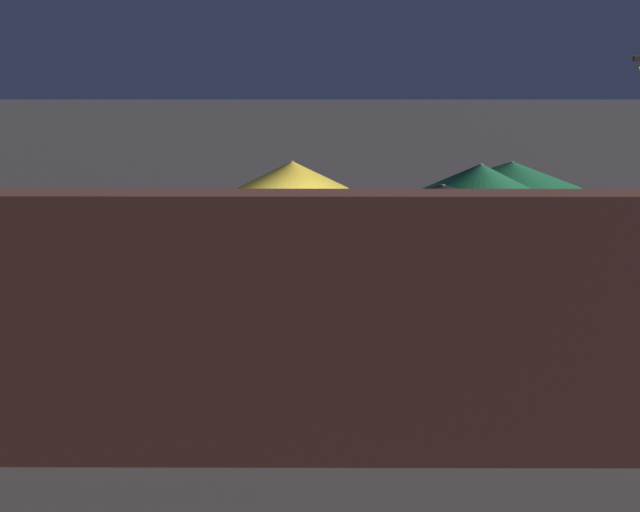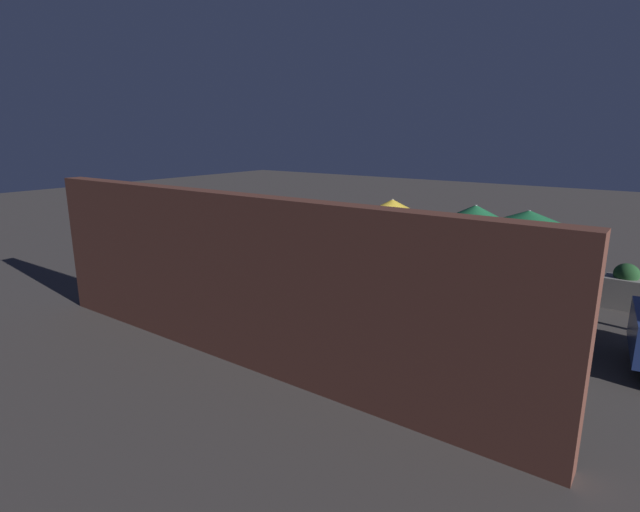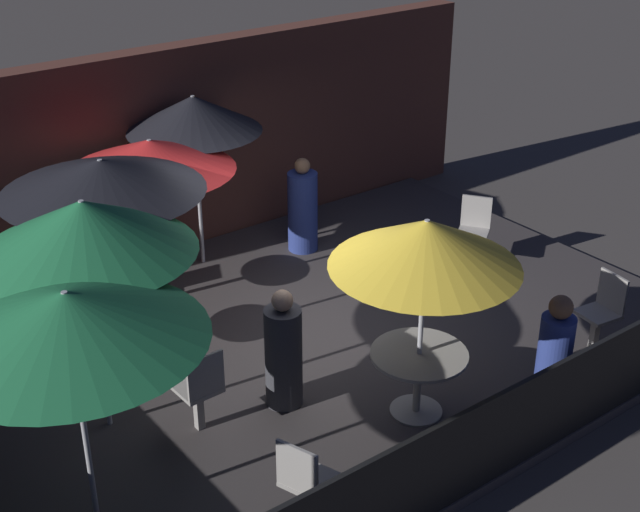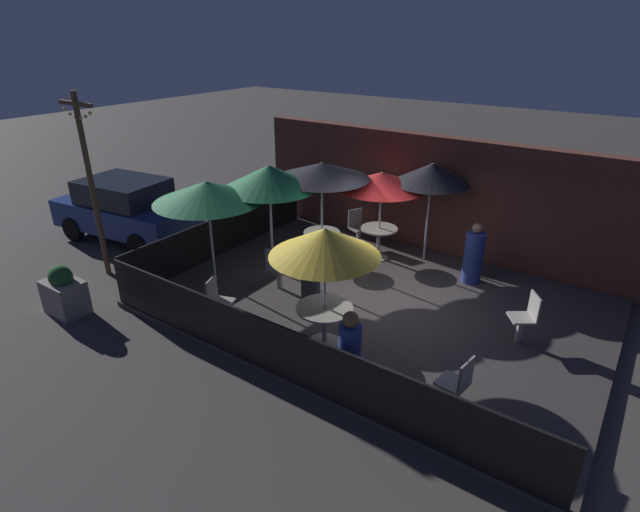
{
  "view_description": "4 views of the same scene",
  "coord_description": "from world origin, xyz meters",
  "px_view_note": "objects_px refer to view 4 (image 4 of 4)",
  "views": [
    {
      "loc": [
        -0.5,
        11.72,
        4.77
      ],
      "look_at": [
        -0.46,
        -0.57,
        1.12
      ],
      "focal_mm": 50.0,
      "sensor_mm": 36.0,
      "label": 1
    },
    {
      "loc": [
        -5.64,
        8.91,
        3.86
      ],
      "look_at": [
        0.6,
        0.32,
        1.21
      ],
      "focal_mm": 28.0,
      "sensor_mm": 36.0,
      "label": 2
    },
    {
      "loc": [
        -5.3,
        -7.15,
        5.67
      ],
      "look_at": [
        0.26,
        0.22,
        1.01
      ],
      "focal_mm": 50.0,
      "sensor_mm": 36.0,
      "label": 3
    },
    {
      "loc": [
        4.14,
        -7.89,
        5.18
      ],
      "look_at": [
        -1.05,
        -0.47,
        1.02
      ],
      "focal_mm": 28.0,
      "sensor_mm": 36.0,
      "label": 4
    }
  ],
  "objects_px": {
    "patio_umbrella_1": "(325,242)",
    "patio_chair_0": "(357,226)",
    "patio_umbrella_2": "(322,171)",
    "patron_1": "(473,256)",
    "dining_table_2": "(322,238)",
    "patio_chair_2": "(277,268)",
    "patio_umbrella_3": "(207,192)",
    "patio_umbrella_5": "(432,174)",
    "parked_car_0": "(126,208)",
    "dining_table_1": "(325,314)",
    "patron_2": "(311,278)",
    "light_post": "(90,178)",
    "dining_table_0": "(379,234)",
    "patio_chair_3": "(457,383)",
    "planter_box": "(64,292)",
    "patron_0": "(350,356)",
    "patio_chair_4": "(218,301)",
    "patio_umbrella_4": "(269,177)",
    "patio_chair_1": "(526,316)",
    "patio_umbrella_0": "(382,180)"
  },
  "relations": [
    {
      "from": "patron_2",
      "to": "planter_box",
      "type": "height_order",
      "value": "patron_2"
    },
    {
      "from": "patio_umbrella_1",
      "to": "patio_chair_0",
      "type": "distance_m",
      "value": 4.68
    },
    {
      "from": "patio_chair_3",
      "to": "patio_umbrella_5",
      "type": "bearing_deg",
      "value": -53.43
    },
    {
      "from": "patio_umbrella_0",
      "to": "dining_table_0",
      "type": "relative_size",
      "value": 2.43
    },
    {
      "from": "patio_chair_2",
      "to": "patio_umbrella_2",
      "type": "bearing_deg",
      "value": -0.0
    },
    {
      "from": "patio_umbrella_4",
      "to": "patron_0",
      "type": "distance_m",
      "value": 4.7
    },
    {
      "from": "patio_umbrella_4",
      "to": "patio_chair_2",
      "type": "relative_size",
      "value": 2.6
    },
    {
      "from": "dining_table_2",
      "to": "patron_2",
      "type": "height_order",
      "value": "patron_2"
    },
    {
      "from": "dining_table_1",
      "to": "patio_chair_2",
      "type": "distance_m",
      "value": 2.17
    },
    {
      "from": "patio_umbrella_5",
      "to": "patio_chair_1",
      "type": "height_order",
      "value": "patio_umbrella_5"
    },
    {
      "from": "patron_0",
      "to": "planter_box",
      "type": "distance_m",
      "value": 6.02
    },
    {
      "from": "patio_chair_3",
      "to": "parked_car_0",
      "type": "xyz_separation_m",
      "value": [
        -9.68,
        1.53,
        0.23
      ]
    },
    {
      "from": "patio_umbrella_2",
      "to": "patron_0",
      "type": "xyz_separation_m",
      "value": [
        2.99,
        -3.59,
        -1.56
      ]
    },
    {
      "from": "patio_chair_1",
      "to": "patron_0",
      "type": "bearing_deg",
      "value": 22.34
    },
    {
      "from": "patron_2",
      "to": "light_post",
      "type": "relative_size",
      "value": 0.33
    },
    {
      "from": "patio_umbrella_2",
      "to": "patio_chair_2",
      "type": "bearing_deg",
      "value": -88.31
    },
    {
      "from": "patio_umbrella_4",
      "to": "patron_1",
      "type": "xyz_separation_m",
      "value": [
        3.9,
        2.04,
        -1.58
      ]
    },
    {
      "from": "patio_umbrella_3",
      "to": "patio_chair_3",
      "type": "distance_m",
      "value": 6.05
    },
    {
      "from": "patio_umbrella_1",
      "to": "dining_table_1",
      "type": "bearing_deg",
      "value": 0.0
    },
    {
      "from": "patio_umbrella_3",
      "to": "patio_chair_4",
      "type": "xyz_separation_m",
      "value": [
        1.37,
        -1.21,
        -1.51
      ]
    },
    {
      "from": "patio_umbrella_5",
      "to": "patio_chair_2",
      "type": "bearing_deg",
      "value": -120.36
    },
    {
      "from": "patio_chair_4",
      "to": "patio_umbrella_2",
      "type": "bearing_deg",
      "value": 71.67
    },
    {
      "from": "light_post",
      "to": "parked_car_0",
      "type": "relative_size",
      "value": 1.01
    },
    {
      "from": "dining_table_1",
      "to": "patio_chair_0",
      "type": "height_order",
      "value": "patio_chair_0"
    },
    {
      "from": "patio_chair_2",
      "to": "parked_car_0",
      "type": "xyz_separation_m",
      "value": [
        -5.26,
        0.15,
        0.21
      ]
    },
    {
      "from": "patio_chair_1",
      "to": "patron_1",
      "type": "distance_m",
      "value": 2.34
    },
    {
      "from": "patio_umbrella_3",
      "to": "patio_umbrella_5",
      "type": "distance_m",
      "value": 4.92
    },
    {
      "from": "patio_umbrella_1",
      "to": "patio_umbrella_5",
      "type": "relative_size",
      "value": 0.93
    },
    {
      "from": "patio_umbrella_0",
      "to": "patio_chair_3",
      "type": "xyz_separation_m",
      "value": [
        3.46,
        -4.0,
        -1.43
      ]
    },
    {
      "from": "patio_umbrella_5",
      "to": "patio_umbrella_1",
      "type": "bearing_deg",
      "value": -89.66
    },
    {
      "from": "dining_table_2",
      "to": "patron_0",
      "type": "distance_m",
      "value": 4.67
    },
    {
      "from": "patio_umbrella_2",
      "to": "dining_table_2",
      "type": "distance_m",
      "value": 1.6
    },
    {
      "from": "patio_umbrella_3",
      "to": "planter_box",
      "type": "height_order",
      "value": "patio_umbrella_3"
    },
    {
      "from": "dining_table_1",
      "to": "patio_chair_3",
      "type": "bearing_deg",
      "value": -7.68
    },
    {
      "from": "patio_chair_1",
      "to": "patron_1",
      "type": "relative_size",
      "value": 0.7
    },
    {
      "from": "patio_chair_0",
      "to": "parked_car_0",
      "type": "bearing_deg",
      "value": -125.44
    },
    {
      "from": "dining_table_0",
      "to": "patio_chair_3",
      "type": "height_order",
      "value": "patio_chair_3"
    },
    {
      "from": "patio_umbrella_3",
      "to": "patio_chair_0",
      "type": "bearing_deg",
      "value": 67.41
    },
    {
      "from": "patio_chair_2",
      "to": "patio_chair_4",
      "type": "xyz_separation_m",
      "value": [
        0.01,
        -1.7,
        0.02
      ]
    },
    {
      "from": "patio_chair_0",
      "to": "dining_table_2",
      "type": "bearing_deg",
      "value": -70.57
    },
    {
      "from": "dining_table_2",
      "to": "patio_chair_2",
      "type": "bearing_deg",
      "value": -88.31
    },
    {
      "from": "patio_umbrella_2",
      "to": "patron_1",
      "type": "relative_size",
      "value": 1.76
    },
    {
      "from": "dining_table_2",
      "to": "patio_chair_4",
      "type": "relative_size",
      "value": 0.89
    },
    {
      "from": "patio_umbrella_2",
      "to": "dining_table_0",
      "type": "height_order",
      "value": "patio_umbrella_2"
    },
    {
      "from": "patio_umbrella_3",
      "to": "dining_table_1",
      "type": "bearing_deg",
      "value": -9.5
    },
    {
      "from": "parked_car_0",
      "to": "patio_umbrella_3",
      "type": "bearing_deg",
      "value": -16.61
    },
    {
      "from": "patio_umbrella_2",
      "to": "patron_2",
      "type": "relative_size",
      "value": 1.79
    },
    {
      "from": "parked_car_0",
      "to": "dining_table_1",
      "type": "bearing_deg",
      "value": -16.67
    },
    {
      "from": "patio_chair_4",
      "to": "patron_0",
      "type": "height_order",
      "value": "patron_0"
    },
    {
      "from": "patio_umbrella_4",
      "to": "dining_table_2",
      "type": "height_order",
      "value": "patio_umbrella_4"
    }
  ]
}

